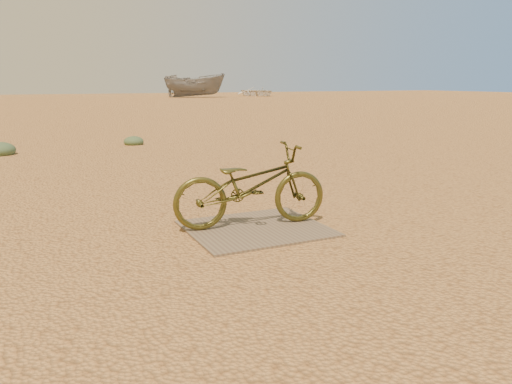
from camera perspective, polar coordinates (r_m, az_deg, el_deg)
name	(u,v)px	position (r m, az deg, el deg)	size (l,w,h in m)	color
ground	(230,252)	(4.66, -2.96, -6.83)	(120.00, 120.00, 0.00)	tan
plywood_board	(256,228)	(5.33, 0.00, -4.18)	(1.43, 1.25, 0.02)	#6D5F47
bicycle	(251,186)	(5.29, -0.60, 0.74)	(0.58, 1.67, 0.88)	#454219
boat_mid_right	(195,85)	(48.30, -7.03, 12.00)	(2.16, 5.75, 2.22)	slate
boat_far_right	(258,91)	(52.30, 0.24, 11.42)	(3.21, 4.49, 0.93)	silver
kale_a	(0,155)	(12.02, -27.20, 3.81)	(0.64, 0.64, 0.35)	#476140
kale_b	(134,145)	(12.79, -13.79, 5.29)	(0.49, 0.49, 0.27)	#476140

